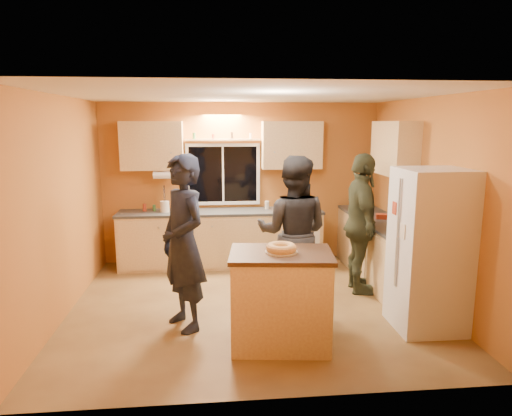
{
  "coord_description": "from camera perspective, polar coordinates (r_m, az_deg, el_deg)",
  "views": [
    {
      "loc": [
        -0.49,
        -5.43,
        2.29
      ],
      "look_at": [
        0.09,
        0.4,
        1.18
      ],
      "focal_mm": 32.0,
      "sensor_mm": 36.0,
      "label": 1
    }
  ],
  "objects": [
    {
      "name": "person_center",
      "position": [
        5.63,
        4.63,
        -3.1
      ],
      "size": [
        1.1,
        0.96,
        1.9
      ],
      "primitive_type": "imported",
      "rotation": [
        0.0,
        0.0,
        2.83
      ],
      "color": "black",
      "rests_on": "ground"
    },
    {
      "name": "back_counter",
      "position": [
        7.38,
        -1.55,
        -3.72
      ],
      "size": [
        4.23,
        0.62,
        0.9
      ],
      "color": "tan",
      "rests_on": "ground"
    },
    {
      "name": "mixing_bowl",
      "position": [
        7.44,
        6.41,
        0.22
      ],
      "size": [
        0.39,
        0.39,
        0.09
      ],
      "primitive_type": "imported",
      "rotation": [
        0.0,
        0.0,
        0.06
      ],
      "color": "black",
      "rests_on": "back_counter"
    },
    {
      "name": "utensil_crock",
      "position": [
        7.29,
        -11.34,
        0.18
      ],
      "size": [
        0.14,
        0.14,
        0.17
      ],
      "primitive_type": "cylinder",
      "color": "beige",
      "rests_on": "back_counter"
    },
    {
      "name": "refrigerator",
      "position": [
        5.39,
        20.87,
        -4.95
      ],
      "size": [
        0.72,
        0.7,
        1.8
      ],
      "primitive_type": "cube",
      "color": "silver",
      "rests_on": "ground"
    },
    {
      "name": "bundt_pastry",
      "position": [
        4.6,
        3.18,
        -5.01
      ],
      "size": [
        0.31,
        0.31,
        0.09
      ],
      "primitive_type": "torus",
      "color": "tan",
      "rests_on": "island"
    },
    {
      "name": "red_box",
      "position": [
        6.89,
        15.42,
        -1.02
      ],
      "size": [
        0.19,
        0.16,
        0.07
      ],
      "primitive_type": "cube",
      "rotation": [
        0.0,
        0.0,
        -0.26
      ],
      "color": "#9A2F17",
      "rests_on": "right_counter"
    },
    {
      "name": "person_right",
      "position": [
        6.27,
        13.01,
        -1.95
      ],
      "size": [
        0.57,
        1.15,
        1.89
      ],
      "primitive_type": "imported",
      "rotation": [
        0.0,
        0.0,
        1.47
      ],
      "color": "#323622",
      "rests_on": "ground"
    },
    {
      "name": "person_left",
      "position": [
        5.09,
        -9.07,
        -4.36
      ],
      "size": [
        0.77,
        0.85,
        1.95
      ],
      "primitive_type": "imported",
      "rotation": [
        0.0,
        0.0,
        -1.03
      ],
      "color": "black",
      "rests_on": "ground"
    },
    {
      "name": "right_counter",
      "position": [
        6.67,
        16.14,
        -5.72
      ],
      "size": [
        0.62,
        1.84,
        0.9
      ],
      "color": "tan",
      "rests_on": "ground"
    },
    {
      "name": "island",
      "position": [
        4.78,
        3.11,
        -11.22
      ],
      "size": [
        1.1,
        0.82,
        1.0
      ],
      "rotation": [
        0.0,
        0.0,
        -0.12
      ],
      "color": "tan",
      "rests_on": "ground"
    },
    {
      "name": "ground",
      "position": [
        5.91,
        -0.46,
        -12.06
      ],
      "size": [
        4.5,
        4.5,
        0.0
      ],
      "primitive_type": "plane",
      "color": "brown",
      "rests_on": "ground"
    },
    {
      "name": "potted_plant",
      "position": [
        6.49,
        17.2,
        -0.88
      ],
      "size": [
        0.28,
        0.26,
        0.28
      ],
      "primitive_type": "imported",
      "rotation": [
        0.0,
        0.0,
        0.17
      ],
      "color": "gray",
      "rests_on": "right_counter"
    },
    {
      "name": "room_shell",
      "position": [
        5.91,
        0.32,
        4.19
      ],
      "size": [
        4.54,
        4.04,
        2.61
      ],
      "color": "#B2692D",
      "rests_on": "ground"
    }
  ]
}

